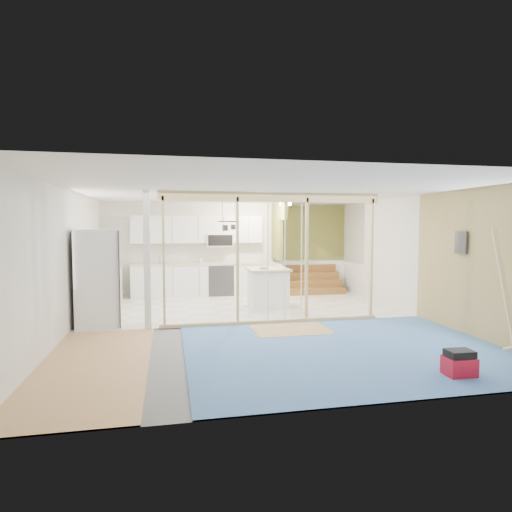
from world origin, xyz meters
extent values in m
cube|color=slate|center=(0.00, 0.00, 0.00)|extent=(7.00, 8.00, 0.01)
cube|color=white|center=(0.00, 0.00, 2.60)|extent=(7.00, 8.00, 0.01)
cube|color=silver|center=(0.00, 4.00, 1.30)|extent=(7.00, 0.01, 2.60)
cube|color=silver|center=(0.00, -4.00, 1.30)|extent=(7.00, 0.01, 2.60)
cube|color=silver|center=(-3.50, 0.00, 1.30)|extent=(0.01, 8.00, 2.60)
cube|color=silver|center=(3.50, 0.00, 1.30)|extent=(0.01, 8.00, 2.60)
cube|color=silver|center=(0.00, 2.00, 0.01)|extent=(7.00, 4.00, 0.02)
cube|color=#4B70B7|center=(1.00, -2.00, 0.01)|extent=(5.00, 4.00, 0.02)
cube|color=tan|center=(-2.75, -2.00, 0.01)|extent=(1.50, 4.00, 0.02)
cube|color=tan|center=(0.50, -0.60, 0.02)|extent=(1.40, 1.00, 0.01)
cube|color=tan|center=(0.30, 0.00, 2.50)|extent=(4.40, 0.09, 0.18)
cube|color=tan|center=(0.30, 0.00, 0.05)|extent=(4.40, 0.09, 0.06)
cube|color=silver|center=(-2.10, 0.00, 1.30)|extent=(0.12, 0.14, 2.60)
cube|color=tan|center=(-1.80, 0.00, 1.30)|extent=(0.04, 0.09, 2.40)
cube|color=tan|center=(-0.40, 0.00, 1.30)|extent=(0.05, 0.09, 2.40)
cube|color=tan|center=(1.00, 0.00, 1.30)|extent=(0.04, 0.09, 2.40)
cube|color=tan|center=(2.40, 0.00, 1.30)|extent=(0.04, 0.09, 2.40)
cylinder|color=silver|center=(0.20, -0.03, 1.22)|extent=(0.02, 0.02, 2.35)
cylinder|color=silver|center=(0.90, 0.02, 1.22)|extent=(0.02, 0.02, 2.35)
cylinder|color=silver|center=(0.55, 0.00, 1.22)|extent=(0.02, 0.02, 2.35)
cube|color=white|center=(-0.90, 3.70, 0.44)|extent=(3.60, 0.60, 0.88)
cube|color=beige|center=(-0.90, 3.70, 0.91)|extent=(3.66, 0.64, 0.05)
cube|color=white|center=(-3.20, 2.60, 0.44)|extent=(0.60, 1.60, 0.88)
cube|color=beige|center=(-3.20, 2.60, 0.91)|extent=(0.64, 1.64, 0.05)
cube|color=white|center=(-0.90, 3.82, 1.85)|extent=(3.60, 0.34, 0.75)
cube|color=white|center=(-0.30, 3.78, 1.55)|extent=(0.72, 0.38, 0.36)
cube|color=black|center=(-0.30, 3.59, 1.55)|extent=(0.68, 0.02, 0.30)
cube|color=olive|center=(1.30, 3.55, 1.80)|extent=(0.10, 0.90, 1.60)
cube|color=white|center=(1.30, 3.55, 0.45)|extent=(0.10, 0.90, 0.90)
cube|color=olive|center=(1.30, 2.85, 2.35)|extent=(0.10, 0.50, 0.50)
cube|color=olive|center=(2.40, 3.97, 1.75)|extent=(2.20, 0.04, 1.60)
cube|color=white|center=(2.40, 3.97, 0.45)|extent=(2.20, 0.04, 0.90)
cube|color=brown|center=(2.35, 3.20, 0.10)|extent=(1.70, 0.26, 0.20)
cube|color=brown|center=(2.35, 3.46, 0.30)|extent=(1.70, 0.26, 0.20)
cube|color=brown|center=(2.35, 3.72, 0.50)|extent=(1.70, 0.26, 0.20)
cube|color=brown|center=(2.35, 3.98, 0.70)|extent=(1.70, 0.26, 0.20)
torus|color=black|center=(-0.30, 1.90, 2.05)|extent=(0.52, 0.52, 0.02)
cylinder|color=black|center=(-0.45, 1.90, 2.30)|extent=(0.01, 0.01, 0.50)
cylinder|color=black|center=(-0.15, 1.90, 2.30)|extent=(0.01, 0.01, 0.50)
cylinder|color=#37373C|center=(-0.40, 1.80, 1.90)|extent=(0.14, 0.14, 0.14)
cylinder|color=#37373C|center=(-0.18, 2.00, 1.92)|extent=(0.12, 0.12, 0.12)
cube|color=tan|center=(3.48, -2.00, 1.30)|extent=(0.02, 4.00, 2.60)
cube|color=#37373C|center=(3.43, -1.40, 1.65)|extent=(0.04, 0.30, 0.40)
cylinder|color=#FFEABF|center=(1.40, 3.00, 2.54)|extent=(0.32, 0.32, 0.08)
cube|color=white|center=(-3.07, 0.49, 0.94)|extent=(0.93, 0.91, 1.88)
cube|color=#37373C|center=(-2.67, 0.49, 0.94)|extent=(0.14, 0.75, 1.85)
cube|color=white|center=(0.60, 1.67, 0.43)|extent=(0.89, 0.89, 0.87)
cube|color=beige|center=(0.60, 1.67, 0.92)|extent=(1.00, 1.00, 0.05)
imported|color=white|center=(0.46, 1.56, 0.97)|extent=(0.28, 0.28, 0.06)
imported|color=#B2B8C7|center=(-1.91, 3.73, 1.08)|extent=(0.11, 0.12, 0.29)
imported|color=white|center=(-0.83, 3.68, 1.02)|extent=(0.09, 0.09, 0.17)
cube|color=#A30F22|center=(1.94, -3.40, 0.13)|extent=(0.38, 0.29, 0.26)
cube|color=black|center=(1.94, -3.40, 0.30)|extent=(0.34, 0.25, 0.09)
cube|color=beige|center=(2.84, -3.14, 0.97)|extent=(0.45, 0.15, 1.90)
camera|label=1|loc=(-1.71, -8.15, 1.94)|focal=30.00mm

